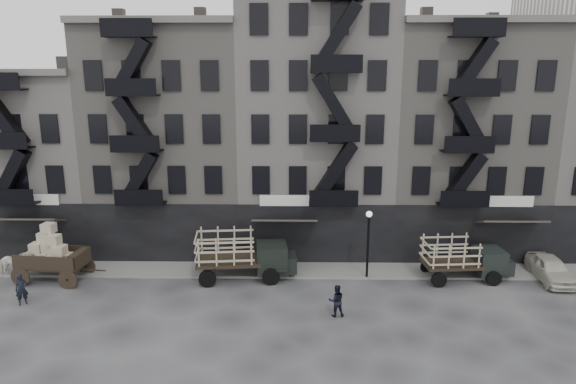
{
  "coord_description": "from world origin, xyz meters",
  "views": [
    {
      "loc": [
        -1.34,
        -26.4,
        12.62
      ],
      "look_at": [
        -1.8,
        4.0,
        5.07
      ],
      "focal_mm": 32.0,
      "sensor_mm": 36.0,
      "label": 1
    }
  ],
  "objects_px": {
    "stake_truck_west": "(243,252)",
    "pedestrian_mid": "(336,301)",
    "pedestrian_west": "(22,289)",
    "wagon": "(50,249)",
    "horse": "(13,265)",
    "stake_truck_east": "(464,256)",
    "car_east": "(550,269)"
  },
  "relations": [
    {
      "from": "car_east",
      "to": "pedestrian_west",
      "type": "xyz_separation_m",
      "value": [
        -30.09,
        -3.69,
        0.14
      ]
    },
    {
      "from": "stake_truck_west",
      "to": "pedestrian_mid",
      "type": "distance_m",
      "value": 7.17
    },
    {
      "from": "pedestrian_west",
      "to": "stake_truck_west",
      "type": "bearing_deg",
      "value": -17.79
    },
    {
      "from": "horse",
      "to": "stake_truck_east",
      "type": "xyz_separation_m",
      "value": [
        27.3,
        0.12,
        0.66
      ]
    },
    {
      "from": "wagon",
      "to": "pedestrian_mid",
      "type": "xyz_separation_m",
      "value": [
        16.73,
        -4.26,
        -1.13
      ]
    },
    {
      "from": "wagon",
      "to": "pedestrian_west",
      "type": "bearing_deg",
      "value": -85.91
    },
    {
      "from": "wagon",
      "to": "stake_truck_west",
      "type": "relative_size",
      "value": 0.71
    },
    {
      "from": "horse",
      "to": "wagon",
      "type": "relative_size",
      "value": 0.46
    },
    {
      "from": "stake_truck_west",
      "to": "pedestrian_west",
      "type": "relative_size",
      "value": 3.5
    },
    {
      "from": "pedestrian_mid",
      "to": "stake_truck_west",
      "type": "bearing_deg",
      "value": -48.34
    },
    {
      "from": "wagon",
      "to": "car_east",
      "type": "height_order",
      "value": "wagon"
    },
    {
      "from": "car_east",
      "to": "stake_truck_west",
      "type": "bearing_deg",
      "value": -178.33
    },
    {
      "from": "wagon",
      "to": "pedestrian_mid",
      "type": "relative_size",
      "value": 2.54
    },
    {
      "from": "stake_truck_west",
      "to": "stake_truck_east",
      "type": "distance_m",
      "value": 13.3
    },
    {
      "from": "stake_truck_west",
      "to": "car_east",
      "type": "height_order",
      "value": "stake_truck_west"
    },
    {
      "from": "horse",
      "to": "car_east",
      "type": "distance_m",
      "value": 32.5
    },
    {
      "from": "stake_truck_west",
      "to": "stake_truck_east",
      "type": "height_order",
      "value": "stake_truck_west"
    },
    {
      "from": "stake_truck_west",
      "to": "wagon",
      "type": "bearing_deg",
      "value": 176.84
    },
    {
      "from": "pedestrian_west",
      "to": "pedestrian_mid",
      "type": "xyz_separation_m",
      "value": [
        16.86,
        -1.06,
        -0.02
      ]
    },
    {
      "from": "wagon",
      "to": "pedestrian_west",
      "type": "xyz_separation_m",
      "value": [
        -0.14,
        -3.2,
        -1.11
      ]
    },
    {
      "from": "horse",
      "to": "pedestrian_mid",
      "type": "xyz_separation_m",
      "value": [
        19.28,
        -4.65,
        0.01
      ]
    },
    {
      "from": "stake_truck_east",
      "to": "car_east",
      "type": "relative_size",
      "value": 1.25
    },
    {
      "from": "horse",
      "to": "pedestrian_mid",
      "type": "relative_size",
      "value": 1.17
    },
    {
      "from": "car_east",
      "to": "stake_truck_east",
      "type": "bearing_deg",
      "value": -178.4
    },
    {
      "from": "horse",
      "to": "pedestrian_west",
      "type": "relative_size",
      "value": 1.14
    },
    {
      "from": "wagon",
      "to": "stake_truck_west",
      "type": "bearing_deg",
      "value": 9.1
    },
    {
      "from": "stake_truck_west",
      "to": "pedestrian_mid",
      "type": "xyz_separation_m",
      "value": [
        5.28,
        -4.77,
        -0.84
      ]
    },
    {
      "from": "stake_truck_west",
      "to": "pedestrian_mid",
      "type": "height_order",
      "value": "stake_truck_west"
    },
    {
      "from": "wagon",
      "to": "horse",
      "type": "bearing_deg",
      "value": 177.96
    },
    {
      "from": "stake_truck_east",
      "to": "pedestrian_mid",
      "type": "relative_size",
      "value": 3.14
    },
    {
      "from": "stake_truck_east",
      "to": "horse",
      "type": "bearing_deg",
      "value": 175.87
    },
    {
      "from": "stake_truck_west",
      "to": "pedestrian_west",
      "type": "distance_m",
      "value": 12.19
    }
  ]
}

